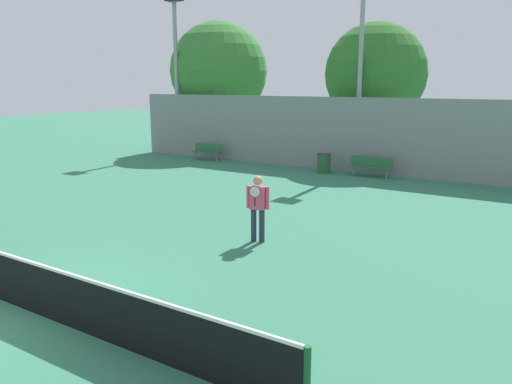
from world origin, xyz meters
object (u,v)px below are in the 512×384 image
tennis_player (258,204)px  trash_bin (324,163)px  light_pole_center_back (361,52)px  tree_green_tall (219,71)px  tennis_net (17,281)px  bench_courtside_near (371,165)px  tree_green_broad (375,74)px  light_pole_far_right (176,60)px  bench_courtside_far (207,150)px

tennis_player → trash_bin: 10.44m
light_pole_center_back → tree_green_tall: size_ratio=1.12×
tennis_net → bench_courtside_near: 15.86m
light_pole_center_back → tree_green_tall: bearing=166.0°
bench_courtside_near → tree_green_broad: bearing=109.1°
light_pole_far_right → light_pole_center_back: (10.63, 0.26, 0.12)m
tennis_net → bench_courtside_near: (0.93, 15.83, 0.03)m
tennis_net → tree_green_broad: bearing=91.3°
tennis_net → bench_courtside_far: (-7.97, 15.83, 0.03)m
tree_green_tall → tree_green_broad: bearing=1.5°
tennis_player → light_pole_far_right: size_ratio=0.20×
tree_green_broad → light_pole_far_right: bearing=-164.3°
tennis_player → bench_courtside_near: bearing=76.5°
tennis_player → tree_green_broad: 14.89m
tennis_net → tree_green_tall: (-9.95, 19.62, 4.16)m
tree_green_tall → tree_green_broad: (9.48, 0.25, -0.25)m
bench_courtside_near → tennis_net: bearing=-93.4°
bench_courtside_near → trash_bin: size_ratio=2.13×
bench_courtside_near → light_pole_far_right: (-11.82, 1.10, 4.69)m
light_pole_center_back → trash_bin: (-0.91, -1.62, -4.89)m
bench_courtside_far → light_pole_center_back: size_ratio=0.21×
tennis_player → light_pole_far_right: bearing=120.3°
bench_courtside_near → light_pole_far_right: light_pole_far_right is taller
trash_bin → tennis_net: bearing=-85.7°
tree_green_broad → trash_bin: bearing=-99.2°
tree_green_tall → tree_green_broad: size_ratio=1.09×
tennis_net → bench_courtside_near: bearing=86.6°
tennis_net → bench_courtside_far: bearing=116.7°
trash_bin → bench_courtside_near: bearing=6.8°
trash_bin → tennis_player: bearing=-74.5°
light_pole_center_back → tree_green_broad: bearing=94.5°
tennis_net → light_pole_far_right: bearing=122.7°
tennis_player → tree_green_broad: size_ratio=0.25×
bench_courtside_near → trash_bin: bearing=-173.2°
tennis_net → light_pole_far_right: size_ratio=1.36×
bench_courtside_near → tree_green_tall: size_ratio=0.25×
tree_green_tall → bench_courtside_near: bearing=-19.2°
tennis_net → tennis_player: size_ratio=6.80×
trash_bin → tree_green_tall: (-8.79, 4.04, 4.21)m
bench_courtside_near → bench_courtside_far: 8.90m
trash_bin → tree_green_broad: size_ratio=0.13×
light_pole_far_right → light_pole_center_back: 10.63m
bench_courtside_near → light_pole_center_back: 5.14m
light_pole_far_right → trash_bin: 10.92m
tennis_player → bench_courtside_near: (-0.70, 10.30, -0.47)m
bench_courtside_far → light_pole_far_right: bearing=159.2°
trash_bin → tree_green_tall: tree_green_tall is taller
tennis_net → light_pole_center_back: size_ratio=1.39×
light_pole_far_right → tree_green_tall: bearing=70.7°
tennis_player → light_pole_center_back: 12.59m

